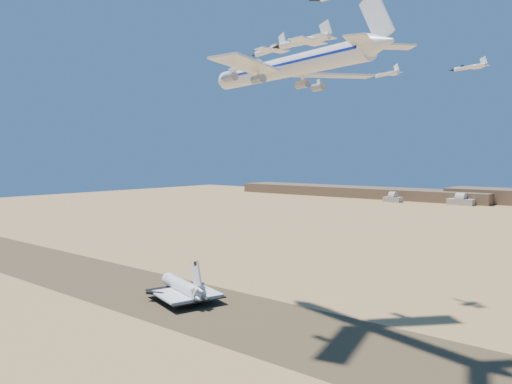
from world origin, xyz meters
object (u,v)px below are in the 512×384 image
Objects in this scene: carrier_747 at (280,68)px; chase_jet_a at (269,50)px; crew_c at (186,305)px; shuttle at (183,288)px; chase_jet_b at (303,41)px; chase_jet_d at (386,74)px; crew_a at (177,304)px; crew_b at (176,308)px; chase_jet_e at (469,67)px.

chase_jet_a is (32.93, -48.35, -5.94)m from carrier_747.
chase_jet_a is (69.07, -36.44, 82.14)m from crew_c.
carrier_747 reaches higher than shuttle.
chase_jet_d is at bearing 112.72° from chase_jet_b.
crew_b is (3.72, -3.57, -0.09)m from crew_a.
shuttle is at bearing -159.07° from carrier_747.
chase_jet_d is at bearing -136.90° from chase_jet_e.
crew_a is at bearing 157.79° from chase_jet_b.
crew_a is at bearing 51.92° from crew_c.
chase_jet_e is (80.05, 82.08, 92.51)m from crew_b.
chase_jet_e reaches higher than crew_a.
shuttle is 118.58m from chase_jet_a.
carrier_747 is 58.80m from chase_jet_a.
carrier_747 is 5.48× the size of chase_jet_e.
carrier_747 is at bearing 142.54° from chase_jet_a.
chase_jet_e is at bearing 98.44° from chase_jet_b.
shuttle is at bearing 6.10° from crew_b.
crew_c is (-36.15, -11.91, -88.08)m from carrier_747.
crew_c is 0.11× the size of chase_jet_b.
carrier_747 is 5.98× the size of chase_jet_b.
shuttle is at bearing 155.49° from chase_jet_b.
shuttle is 2.54× the size of chase_jet_b.
chase_jet_e is (-7.07, 125.66, 12.98)m from chase_jet_b.
crew_c is 144.41m from chase_jet_e.
chase_jet_d reaches higher than crew_c.
crew_c is at bearing -147.79° from carrier_747.
chase_jet_a reaches higher than crew_a.
chase_jet_d is 31.58m from chase_jet_e.
chase_jet_b is at bearing -71.40° from chase_jet_e.
chase_jet_b is at bearing -13.15° from shuttle.
chase_jet_b reaches higher than shuttle.
crew_c is 0.10× the size of chase_jet_e.
carrier_747 is 47.79× the size of crew_a.
chase_jet_a is 0.87× the size of chase_jet_e.
chase_jet_e is at bearing -76.06° from crew_b.
chase_jet_b is (50.36, -60.22, -8.52)m from carrier_747.
carrier_747 is 53.12m from chase_jet_d.
chase_jet_a is at bearing -57.23° from chase_jet_d.
crew_b is 0.11× the size of chase_jet_b.
crew_a is (-40.48, -13.07, -87.96)m from carrier_747.
chase_jet_a is 0.90× the size of chase_jet_d.
crew_c is at bearing 170.47° from chase_jet_a.
chase_jet_a is (69.69, -31.71, 82.12)m from crew_b.
chase_jet_d is at bearing 87.14° from carrier_747.
chase_jet_b is at bearing -172.32° from crew_c.
chase_jet_a is at bearing -79.83° from chase_jet_e.
crew_a is 124.29m from chase_jet_d.
chase_jet_b is (95.76, -54.69, 75.48)m from shuttle.
shuttle is 2.33× the size of chase_jet_e.
chase_jet_e is (10.36, 113.79, 10.40)m from chase_jet_a.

